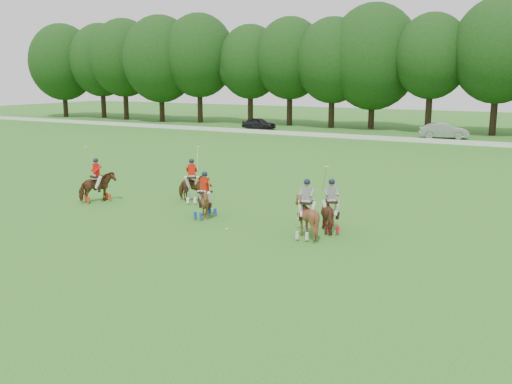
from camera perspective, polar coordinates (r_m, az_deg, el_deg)
The scene contains 11 objects.
ground at distance 22.47m, azimuth -10.75°, elevation -4.78°, with size 180.00×180.00×0.00m, color #2A631C.
tree_line at distance 66.00m, azimuth 17.45°, elevation 12.81°, with size 117.98×14.32×14.75m.
boundary_rail at distance 56.57m, azimuth 14.60°, elevation 5.12°, with size 120.00×0.10×0.44m, color white.
car_left at distance 67.46m, azimuth 0.30°, elevation 6.88°, with size 1.61×3.99×1.36m, color black.
car_mid at distance 60.30m, azimuth 18.25°, elevation 5.83°, with size 1.66×4.76×1.57m, color #A0A1A6.
polo_red_a at distance 29.62m, azimuth -15.61°, elevation 0.54°, with size 1.49×1.95×2.76m.
polo_red_b at distance 28.64m, azimuth -6.41°, elevation 0.50°, with size 1.90×1.83×2.74m.
polo_red_c at distance 25.40m, azimuth -5.11°, elevation -1.00°, with size 1.21×1.34×2.10m.
polo_stripe_a at distance 23.32m, azimuth 7.50°, elevation -2.09°, with size 1.59×1.87×2.72m.
polo_stripe_b at distance 22.37m, azimuth 5.06°, elevation -2.46°, with size 1.52×1.66×2.33m.
polo_ball at distance 23.55m, azimuth -2.97°, elevation -3.71°, with size 0.09×0.09×0.09m, color white.
Camera 1 is at (13.90, -16.50, 6.27)m, focal length 40.00 mm.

